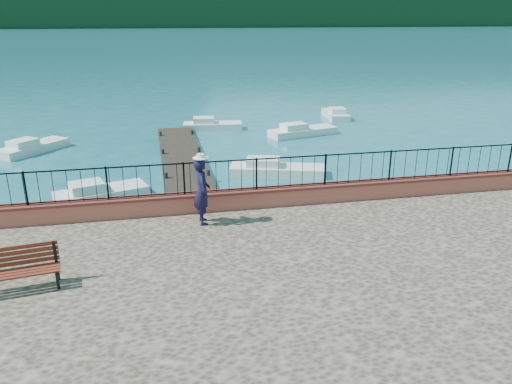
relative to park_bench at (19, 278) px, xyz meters
name	(u,v)px	position (x,y,z in m)	size (l,w,h in m)	color
ground	(298,302)	(6.36, 0.11, -1.49)	(2000.00, 2000.00, 0.00)	#19596B
parapet	(266,197)	(6.36, 3.81, 0.00)	(28.00, 0.46, 0.58)	#B45341
railing	(266,174)	(6.36, 3.81, 0.77)	(27.00, 0.05, 0.95)	black
dock	(184,167)	(4.36, 12.11, -1.34)	(2.00, 16.00, 0.30)	#2D231C
far_forest	(150,10)	(6.36, 300.11, 7.51)	(900.00, 60.00, 18.00)	black
companion_hill	(344,21)	(226.36, 560.11, -1.49)	(448.00, 384.00, 180.00)	#142D23
park_bench	(19,278)	(0.00, 0.00, 0.00)	(1.77, 0.79, 0.95)	black
person	(202,191)	(4.29, 2.88, 0.67)	(0.70, 0.46, 1.92)	black
hat	(201,156)	(4.29, 2.88, 1.69)	(0.44, 0.44, 0.12)	white
boat_0	(101,190)	(0.91, 8.86, -1.09)	(3.48, 1.30, 0.80)	silver
boat_1	(277,167)	(8.42, 10.47, -1.09)	(4.22, 1.30, 0.80)	silver
boat_2	(303,129)	(11.87, 17.80, -1.09)	(4.16, 1.30, 0.80)	silver
boat_3	(33,144)	(-3.20, 17.06, -1.09)	(3.78, 1.30, 0.80)	silver
boat_4	(213,123)	(6.76, 20.53, -1.09)	(3.64, 1.30, 0.80)	silver
boat_5	(336,112)	(15.68, 22.50, -1.09)	(3.34, 1.30, 0.80)	silver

